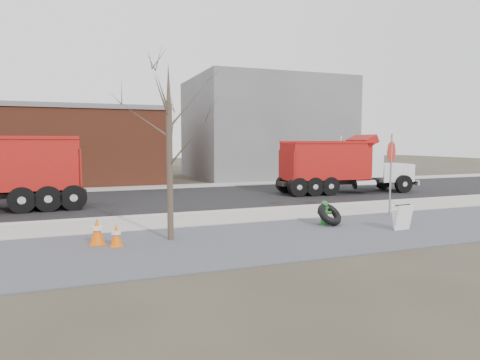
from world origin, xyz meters
name	(u,v)px	position (x,y,z in m)	size (l,w,h in m)	color
ground	(241,219)	(0.00, 0.00, 0.00)	(120.00, 120.00, 0.00)	#383328
gravel_verge	(282,238)	(0.00, -3.50, 0.01)	(60.00, 5.00, 0.03)	slate
sidewalk	(238,217)	(0.00, 0.25, 0.03)	(60.00, 2.50, 0.06)	#9E9B93
curb	(227,211)	(0.00, 1.55, 0.06)	(60.00, 0.15, 0.11)	#9E9B93
road	(197,198)	(0.00, 6.30, 0.01)	(60.00, 9.40, 0.02)	black
far_sidewalk	(174,187)	(0.00, 12.00, 0.03)	(60.00, 2.00, 0.06)	#9E9B93
building_grey	(265,128)	(9.00, 18.00, 4.00)	(12.00, 10.00, 8.00)	slate
building_brick	(9,145)	(-10.00, 17.00, 2.65)	(20.20, 8.20, 5.30)	brown
bare_tree	(169,128)	(-3.20, -2.60, 3.30)	(3.20, 3.20, 5.20)	#382D23
fire_hydrant	(324,214)	(2.30, -2.19, 0.40)	(0.49, 0.48, 0.87)	#2A7030
truck_tire	(329,214)	(2.38, -2.40, 0.41)	(1.14, 1.09, 0.82)	black
stop_sign	(391,161)	(5.61, -1.60, 2.15)	(0.77, 0.46, 3.21)	gray
sandwich_board	(402,217)	(4.15, -3.94, 0.45)	(0.62, 0.40, 0.85)	white
traffic_cone_near	(116,235)	(-4.77, -2.88, 0.33)	(0.34, 0.34, 0.66)	#F26007
traffic_cone_far	(97,231)	(-5.26, -2.47, 0.40)	(0.42, 0.42, 0.80)	#F26007
dump_truck_red_a	(341,164)	(8.14, 5.51, 1.65)	(8.09, 2.83, 3.25)	black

